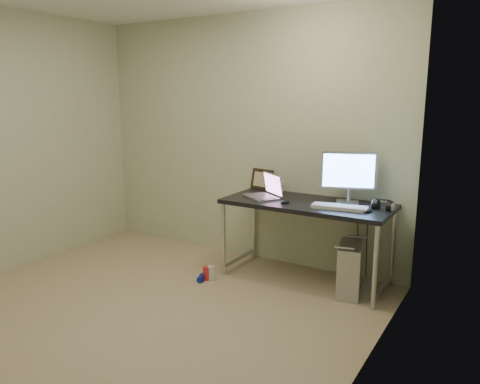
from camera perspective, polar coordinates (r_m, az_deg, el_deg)
name	(u,v)px	position (r m, az deg, el deg)	size (l,w,h in m)	color
floor	(130,318)	(3.86, -13.32, -14.71)	(3.50, 3.50, 0.00)	tan
wall_back	(244,139)	(4.88, 0.50, 6.46)	(3.50, 0.02, 2.50)	beige
wall_right	(359,181)	(2.58, 14.33, 1.28)	(0.02, 3.50, 2.50)	beige
desk	(307,211)	(4.30, 8.14, -2.27)	(1.52, 0.66, 0.75)	black
tower_computer	(350,269)	(4.21, 13.25, -9.09)	(0.28, 0.46, 0.48)	silver
cable_a	(358,238)	(4.50, 14.19, -5.42)	(0.01, 0.01, 0.70)	black
cable_b	(367,242)	(4.46, 15.20, -5.88)	(0.01, 0.01, 0.72)	black
can_red	(207,273)	(4.45, -4.10, -9.85)	(0.07, 0.07, 0.13)	red
can_white	(211,273)	(4.45, -3.52, -9.84)	(0.07, 0.07, 0.13)	silver
can_blue	(201,278)	(4.44, -4.77, -10.40)	(0.06, 0.06, 0.11)	#0C1EA1
laptop	(266,192)	(4.41, 3.15, 0.00)	(0.42, 0.41, 0.23)	#B3B4BA
monitor	(349,173)	(4.28, 13.15, 2.27)	(0.47, 0.20, 0.46)	#B3B4BA
keyboard	(340,207)	(4.07, 12.04, -1.82)	(0.47, 0.15, 0.03)	silver
mouse_right	(367,210)	(4.00, 15.26, -2.16)	(0.06, 0.10, 0.03)	black
mouse_left	(285,201)	(4.21, 5.52, -1.13)	(0.06, 0.10, 0.03)	black
headphones	(383,206)	(4.14, 17.03, -1.62)	(0.17, 0.11, 0.11)	black
picture_frame	(262,179)	(4.78, 2.69, 1.56)	(0.26, 0.03, 0.21)	black
webcam	(282,184)	(4.63, 5.15, 1.03)	(0.05, 0.04, 0.12)	silver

